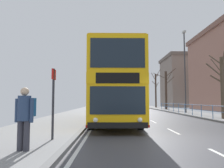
# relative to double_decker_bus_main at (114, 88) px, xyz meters

# --- Properties ---
(ground) EXTENTS (15.80, 140.00, 0.20)m
(ground) POSITION_rel_double_decker_bus_main_xyz_m (2.02, -6.41, -2.24)
(ground) COLOR #434348
(double_decker_bus_main) EXTENTS (2.86, 10.84, 4.35)m
(double_decker_bus_main) POSITION_rel_double_decker_bus_main_xyz_m (0.00, 0.00, 0.00)
(double_decker_bus_main) COLOR #F4B20F
(double_decker_bus_main) RESTS_ON ground
(pedestrian_railing_far_kerb) EXTENTS (0.05, 23.87, 1.00)m
(pedestrian_railing_far_kerb) POSITION_rel_double_decker_bus_main_xyz_m (7.18, 5.55, -1.47)
(pedestrian_railing_far_kerb) COLOR #386BA8
(pedestrian_railing_far_kerb) RESTS_ON ground
(pedestrian_companion) EXTENTS (0.55, 0.58, 1.67)m
(pedestrian_companion) POSITION_rel_double_decker_bus_main_xyz_m (-2.54, -8.45, -1.17)
(pedestrian_companion) COLOR #383842
(pedestrian_companion) RESTS_ON ground
(bus_stop_sign_near) EXTENTS (0.08, 0.44, 2.42)m
(bus_stop_sign_near) POSITION_rel_double_decker_bus_main_xyz_m (-2.23, -6.77, -0.63)
(bus_stop_sign_near) COLOR #2D2D33
(bus_stop_sign_near) RESTS_ON ground
(street_lamp_far_side) EXTENTS (0.28, 0.60, 9.17)m
(street_lamp_far_side) POSITION_rel_double_decker_bus_main_xyz_m (8.10, 9.88, 3.07)
(street_lamp_far_side) COLOR #38383D
(street_lamp_far_side) RESTS_ON ground
(bare_tree_far_00) EXTENTS (2.17, 2.26, 7.69)m
(bare_tree_far_00) POSITION_rel_double_decker_bus_main_xyz_m (8.76, 28.75, 1.41)
(bare_tree_far_00) COLOR #423328
(bare_tree_far_00) RESTS_ON ground
(bare_tree_far_01) EXTENTS (3.23, 2.51, 6.22)m
(bare_tree_far_01) POSITION_rel_double_decker_bus_main_xyz_m (8.30, 18.98, 0.93)
(bare_tree_far_01) COLOR #423328
(bare_tree_far_01) RESTS_ON ground
(bare_tree_far_02) EXTENTS (2.51, 1.71, 4.89)m
(bare_tree_far_02) POSITION_rel_double_decker_bus_main_xyz_m (8.01, 1.72, 0.33)
(bare_tree_far_02) COLOR brown
(bare_tree_far_02) RESTS_ON ground
(background_building_00) EXTENTS (13.81, 11.60, 11.71)m
(background_building_00) POSITION_rel_double_decker_bus_main_xyz_m (19.27, 36.31, 3.60)
(background_building_00) COLOR slate
(background_building_00) RESTS_ON ground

